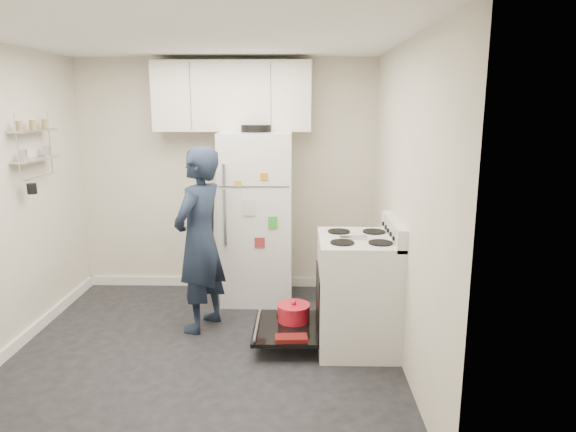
{
  "coord_description": "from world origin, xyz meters",
  "views": [
    {
      "loc": [
        0.78,
        -3.94,
        2.02
      ],
      "look_at": [
        0.69,
        0.51,
        1.05
      ],
      "focal_mm": 32.0,
      "sensor_mm": 36.0,
      "label": 1
    }
  ],
  "objects_px": {
    "open_oven_door": "(289,321)",
    "refrigerator": "(257,216)",
    "electric_range": "(356,293)",
    "person": "(200,240)"
  },
  "relations": [
    {
      "from": "open_oven_door",
      "to": "refrigerator",
      "type": "height_order",
      "value": "refrigerator"
    },
    {
      "from": "electric_range",
      "to": "open_oven_door",
      "type": "height_order",
      "value": "electric_range"
    },
    {
      "from": "open_oven_door",
      "to": "refrigerator",
      "type": "xyz_separation_m",
      "value": [
        -0.35,
        1.05,
        0.69
      ]
    },
    {
      "from": "electric_range",
      "to": "open_oven_door",
      "type": "relative_size",
      "value": 1.55
    },
    {
      "from": "open_oven_door",
      "to": "refrigerator",
      "type": "bearing_deg",
      "value": 108.62
    },
    {
      "from": "electric_range",
      "to": "person",
      "type": "bearing_deg",
      "value": 166.69
    },
    {
      "from": "open_oven_door",
      "to": "person",
      "type": "xyz_separation_m",
      "value": [
        -0.81,
        0.27,
        0.65
      ]
    },
    {
      "from": "refrigerator",
      "to": "person",
      "type": "bearing_deg",
      "value": -120.31
    },
    {
      "from": "electric_range",
      "to": "refrigerator",
      "type": "height_order",
      "value": "refrigerator"
    },
    {
      "from": "refrigerator",
      "to": "electric_range",
      "type": "bearing_deg",
      "value": -50.26
    }
  ]
}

